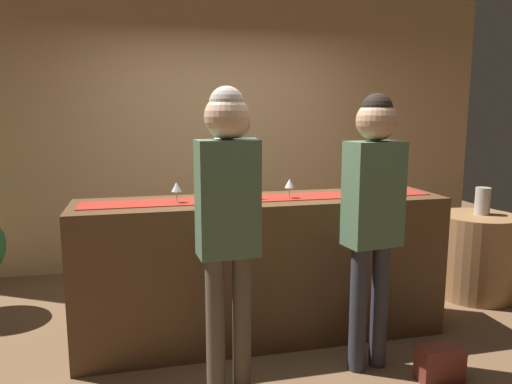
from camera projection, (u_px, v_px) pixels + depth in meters
ground_plane at (262, 335)px, 3.63m from camera, size 10.00×10.00×0.00m
back_wall at (219, 130)px, 5.22m from camera, size 6.00×0.12×2.90m
bar_counter at (263, 269)px, 3.55m from camera, size 2.63×0.60×1.03m
counter_runner_cloth at (263, 198)px, 3.46m from camera, size 2.49×0.28×0.01m
wine_bottle_green at (355, 180)px, 3.59m from camera, size 0.07×0.07×0.30m
wine_bottle_amber at (240, 183)px, 3.43m from camera, size 0.07×0.07×0.30m
wine_glass_near_customer at (290, 184)px, 3.45m from camera, size 0.07×0.07×0.14m
wine_glass_mid_counter at (371, 179)px, 3.71m from camera, size 0.07×0.07×0.14m
wine_glass_far_end at (176, 188)px, 3.28m from camera, size 0.07×0.07×0.14m
bartender at (236, 184)px, 4.00m from camera, size 0.37×0.25×1.71m
customer_sipping at (373, 202)px, 3.01m from camera, size 0.37×0.25×1.75m
customer_browsing at (228, 207)px, 2.74m from camera, size 0.35×0.25×1.78m
round_side_table at (476, 255)px, 4.37m from camera, size 0.68×0.68×0.74m
vase_on_side_table at (483, 201)px, 4.32m from camera, size 0.13×0.13×0.24m
handbag at (440, 363)px, 3.01m from camera, size 0.28×0.14×0.22m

